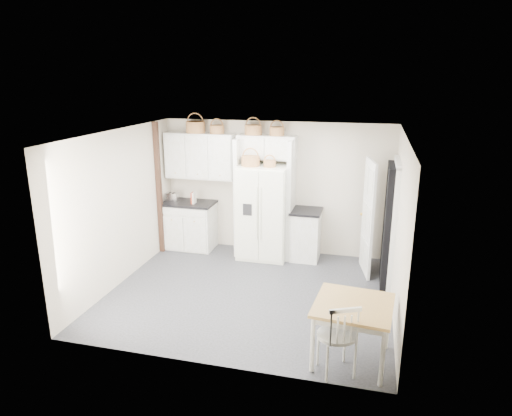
# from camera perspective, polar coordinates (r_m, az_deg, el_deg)

# --- Properties ---
(floor) EXTENTS (4.50, 4.50, 0.00)m
(floor) POSITION_cam_1_polar(r_m,az_deg,el_deg) (7.63, -0.78, -10.51)
(floor) COLOR #282828
(floor) RESTS_ON ground
(ceiling) EXTENTS (4.50, 4.50, 0.00)m
(ceiling) POSITION_cam_1_polar(r_m,az_deg,el_deg) (6.86, -0.86, 9.26)
(ceiling) COLOR white
(ceiling) RESTS_ON wall_back
(wall_back) EXTENTS (4.50, 0.00, 4.50)m
(wall_back) POSITION_cam_1_polar(r_m,az_deg,el_deg) (9.01, 2.50, 2.54)
(wall_back) COLOR beige
(wall_back) RESTS_ON floor
(wall_left) EXTENTS (0.00, 4.00, 4.00)m
(wall_left) POSITION_cam_1_polar(r_m,az_deg,el_deg) (8.00, -16.57, 0.09)
(wall_left) COLOR beige
(wall_left) RESTS_ON floor
(wall_right) EXTENTS (0.00, 4.00, 4.00)m
(wall_right) POSITION_cam_1_polar(r_m,az_deg,el_deg) (6.93, 17.47, -2.48)
(wall_right) COLOR beige
(wall_right) RESTS_ON floor
(refrigerator) EXTENTS (0.94, 0.75, 1.81)m
(refrigerator) POSITION_cam_1_polar(r_m,az_deg,el_deg) (8.77, 0.97, -0.49)
(refrigerator) COLOR white
(refrigerator) RESTS_ON floor
(base_cab_left) EXTENTS (1.00, 0.63, 0.93)m
(base_cab_left) POSITION_cam_1_polar(r_m,az_deg,el_deg) (9.47, -8.26, -2.20)
(base_cab_left) COLOR beige
(base_cab_left) RESTS_ON floor
(base_cab_right) EXTENTS (0.53, 0.64, 0.94)m
(base_cab_right) POSITION_cam_1_polar(r_m,az_deg,el_deg) (8.86, 6.23, -3.40)
(base_cab_right) COLOR beige
(base_cab_right) RESTS_ON floor
(dining_table) EXTENTS (1.01, 1.01, 0.77)m
(dining_table) POSITION_cam_1_polar(r_m,az_deg,el_deg) (5.97, 11.88, -14.90)
(dining_table) COLOR olive
(dining_table) RESTS_ON floor
(windsor_chair) EXTENTS (0.63, 0.61, 1.00)m
(windsor_chair) POSITION_cam_1_polar(r_m,az_deg,el_deg) (5.65, 10.12, -15.34)
(windsor_chair) COLOR beige
(windsor_chair) RESTS_ON floor
(counter_left) EXTENTS (1.05, 0.68, 0.04)m
(counter_left) POSITION_cam_1_polar(r_m,az_deg,el_deg) (9.33, -8.38, 0.64)
(counter_left) COLOR black
(counter_left) RESTS_ON base_cab_left
(counter_right) EXTENTS (0.57, 0.68, 0.04)m
(counter_right) POSITION_cam_1_polar(r_m,az_deg,el_deg) (8.71, 6.33, -0.37)
(counter_right) COLOR black
(counter_right) RESTS_ON base_cab_right
(toaster) EXTENTS (0.26, 0.15, 0.18)m
(toaster) POSITION_cam_1_polar(r_m,az_deg,el_deg) (9.40, -10.47, 1.35)
(toaster) COLOR silver
(toaster) RESTS_ON counter_left
(cookbook_red) EXTENTS (0.05, 0.15, 0.22)m
(cookbook_red) POSITION_cam_1_polar(r_m,az_deg,el_deg) (9.18, -7.96, 1.26)
(cookbook_red) COLOR #9C2410
(cookbook_red) RESTS_ON counter_left
(cookbook_cream) EXTENTS (0.03, 0.15, 0.23)m
(cookbook_cream) POSITION_cam_1_polar(r_m,az_deg,el_deg) (9.16, -7.74, 1.26)
(cookbook_cream) COLOR beige
(cookbook_cream) RESTS_ON counter_left
(basket_upper_b) EXTENTS (0.38, 0.38, 0.22)m
(basket_upper_b) POSITION_cam_1_polar(r_m,az_deg,el_deg) (9.10, -7.57, 9.98)
(basket_upper_b) COLOR olive
(basket_upper_b) RESTS_ON upper_cabinet
(basket_upper_c) EXTENTS (0.28, 0.28, 0.16)m
(basket_upper_c) POSITION_cam_1_polar(r_m,az_deg,el_deg) (8.95, -4.90, 9.76)
(basket_upper_c) COLOR olive
(basket_upper_c) RESTS_ON upper_cabinet
(basket_bridge_a) EXTENTS (0.33, 0.33, 0.18)m
(basket_bridge_a) POSITION_cam_1_polar(r_m,az_deg,el_deg) (8.74, -0.36, 9.74)
(basket_bridge_a) COLOR olive
(basket_bridge_a) RESTS_ON bridge_cabinet
(basket_bridge_b) EXTENTS (0.28, 0.28, 0.16)m
(basket_bridge_b) POSITION_cam_1_polar(r_m,az_deg,el_deg) (8.64, 2.63, 9.56)
(basket_bridge_b) COLOR olive
(basket_bridge_b) RESTS_ON bridge_cabinet
(basket_fridge_a) EXTENTS (0.34, 0.34, 0.18)m
(basket_fridge_a) POSITION_cam_1_polar(r_m,az_deg,el_deg) (8.50, -0.69, 5.88)
(basket_fridge_a) COLOR olive
(basket_fridge_a) RESTS_ON refrigerator
(basket_fridge_b) EXTENTS (0.23, 0.23, 0.12)m
(basket_fridge_b) POSITION_cam_1_polar(r_m,az_deg,el_deg) (8.42, 1.71, 5.57)
(basket_fridge_b) COLOR olive
(basket_fridge_b) RESTS_ON refrigerator
(upper_cabinet) EXTENTS (1.40, 0.34, 0.90)m
(upper_cabinet) POSITION_cam_1_polar(r_m,az_deg,el_deg) (9.15, -6.97, 6.49)
(upper_cabinet) COLOR beige
(upper_cabinet) RESTS_ON wall_back
(bridge_cabinet) EXTENTS (1.12, 0.34, 0.45)m
(bridge_cabinet) POSITION_cam_1_polar(r_m,az_deg,el_deg) (8.72, 1.36, 7.62)
(bridge_cabinet) COLOR beige
(bridge_cabinet) RESTS_ON wall_back
(fridge_panel_left) EXTENTS (0.08, 0.60, 2.30)m
(fridge_panel_left) POSITION_cam_1_polar(r_m,az_deg,el_deg) (8.92, -2.06, 1.41)
(fridge_panel_left) COLOR beige
(fridge_panel_left) RESTS_ON floor
(fridge_panel_right) EXTENTS (0.08, 0.60, 2.30)m
(fridge_panel_right) POSITION_cam_1_polar(r_m,az_deg,el_deg) (8.70, 4.40, 0.98)
(fridge_panel_right) COLOR beige
(fridge_panel_right) RESTS_ON floor
(trim_post) EXTENTS (0.09, 0.09, 2.60)m
(trim_post) POSITION_cam_1_polar(r_m,az_deg,el_deg) (9.12, -12.03, 2.36)
(trim_post) COLOR black
(trim_post) RESTS_ON floor
(doorway_void) EXTENTS (0.18, 0.85, 2.05)m
(doorway_void) POSITION_cam_1_polar(r_m,az_deg,el_deg) (7.96, 16.35, -2.06)
(doorway_void) COLOR black
(doorway_void) RESTS_ON floor
(door_slab) EXTENTS (0.21, 0.79, 2.05)m
(door_slab) POSITION_cam_1_polar(r_m,az_deg,el_deg) (8.27, 13.80, -1.18)
(door_slab) COLOR white
(door_slab) RESTS_ON floor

